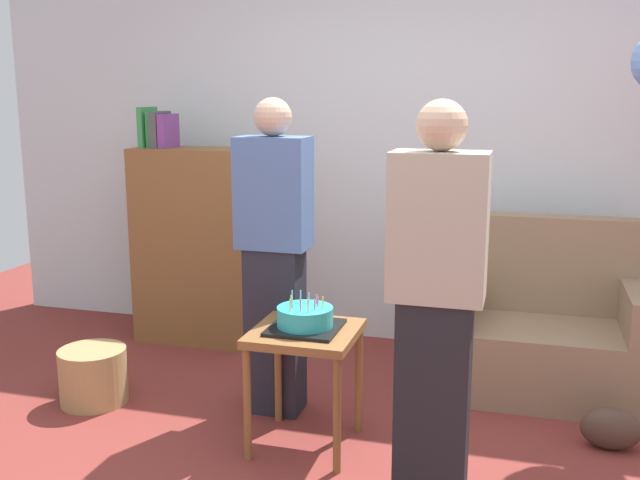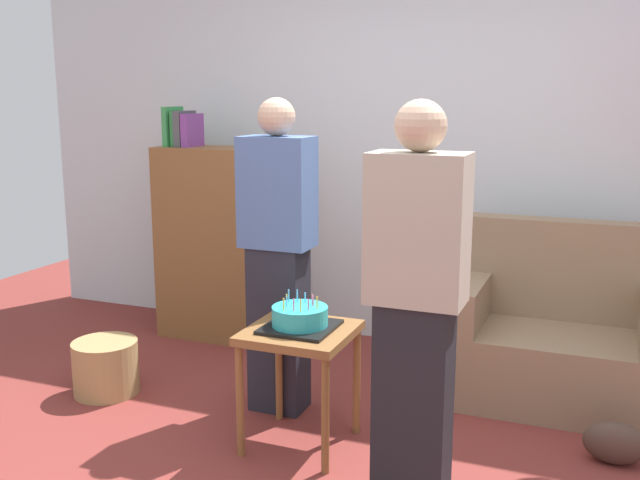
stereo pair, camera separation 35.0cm
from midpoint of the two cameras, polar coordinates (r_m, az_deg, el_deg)
name	(u,v)px [view 2 (the right image)]	position (r m, az deg, el deg)	size (l,w,h in m)	color
wall_back	(438,141)	(4.75, 11.39, 7.66)	(6.00, 0.10, 2.70)	silver
couch	(558,339)	(4.22, 20.57, -7.32)	(1.10, 0.70, 0.96)	#8C7054
bookshelf	(218,241)	(4.91, -6.07, -0.12)	(0.80, 0.36, 1.56)	brown
side_table	(300,346)	(3.40, 1.39, -8.43)	(0.48, 0.48, 0.58)	brown
birthday_cake	(300,318)	(3.36, 1.40, -6.23)	(0.32, 0.32, 0.17)	black
person_blowing_candles	(278,256)	(3.70, -0.62, -1.27)	(0.36, 0.22, 1.63)	#23232D
person_holding_cake	(416,314)	(2.78, 11.18, -5.79)	(0.36, 0.22, 1.63)	black
wicker_basket	(106,367)	(4.21, -14.24, -9.74)	(0.36, 0.36, 0.30)	#A88451
handbag	(615,443)	(3.70, 24.86, -14.37)	(0.28, 0.14, 0.20)	#473328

